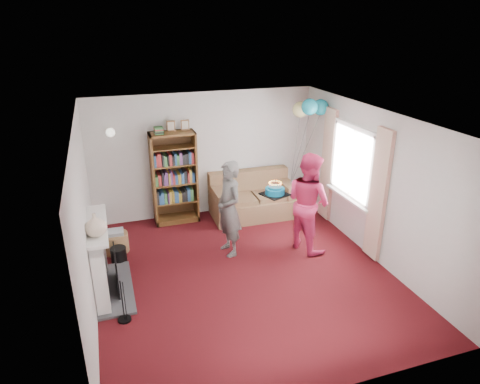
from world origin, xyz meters
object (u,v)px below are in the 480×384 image
object	(u,v)px
bookcase	(174,178)
person_striped	(229,209)
sofa	(252,199)
birthday_cake	(275,191)
person_magenta	(308,202)

from	to	relation	value
bookcase	person_striped	bearing A→B (deg)	-67.87
sofa	person_striped	world-z (taller)	person_striped
bookcase	sofa	distance (m)	1.66
person_striped	sofa	bearing A→B (deg)	137.00
birthday_cake	person_magenta	bearing A→B (deg)	-12.65
person_magenta	birthday_cake	distance (m)	0.63
sofa	birthday_cake	size ratio (longest dim) A/B	4.26
sofa	person_striped	xyz separation A→B (m)	(-0.90, -1.35, 0.49)
bookcase	sofa	size ratio (longest dim) A/B	1.21
person_striped	person_magenta	xyz separation A→B (m)	(1.35, -0.24, 0.04)
bookcase	sofa	world-z (taller)	bookcase
person_striped	birthday_cake	world-z (taller)	person_striped
bookcase	person_magenta	size ratio (longest dim) A/B	1.16
bookcase	birthday_cake	world-z (taller)	bookcase
person_striped	person_magenta	size ratio (longest dim) A/B	0.95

